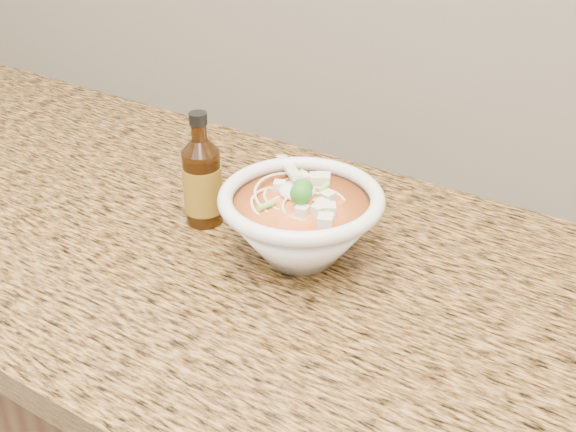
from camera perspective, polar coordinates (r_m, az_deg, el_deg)
The scene contains 3 objects.
counter_slab at distance 0.93m, azimuth 4.55°, elevation -6.30°, with size 4.00×0.68×0.04m, color olive.
soup_bowl at distance 0.93m, azimuth 1.04°, elevation -0.57°, with size 0.21×0.21×0.12m.
hot_sauce_bottle at distance 1.01m, azimuth -6.78°, elevation 2.68°, with size 0.06×0.06×0.17m.
Camera 1 is at (0.34, 1.02, 1.44)m, focal length 45.00 mm.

